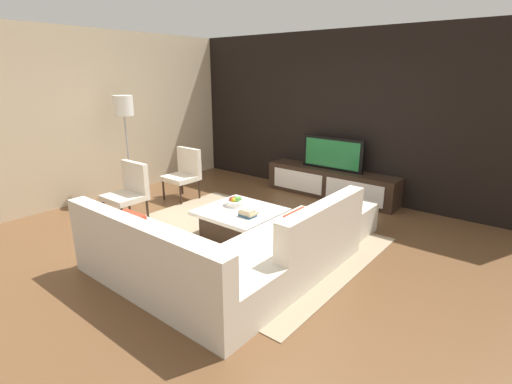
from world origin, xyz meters
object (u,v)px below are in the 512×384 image
at_px(coffee_table, 240,223).
at_px(book_stack, 248,213).
at_px(floor_lamp, 124,113).
at_px(accent_chair_far, 185,171).
at_px(ottoman, 343,218).
at_px(sectional_couch, 225,255).
at_px(media_console, 331,183).
at_px(fruit_bowl, 235,202).
at_px(television, 332,154).
at_px(accent_chair_near, 129,189).

distance_m(coffee_table, book_stack, 0.34).
xyz_separation_m(floor_lamp, accent_chair_far, (0.67, 0.64, -0.99)).
distance_m(ottoman, accent_chair_far, 2.88).
bearing_deg(sectional_couch, book_stack, 114.62).
relative_size(media_console, fruit_bowl, 8.47).
height_order(television, ottoman, television).
height_order(media_console, fruit_bowl, fruit_bowl).
xyz_separation_m(sectional_couch, coffee_table, (-0.60, 0.94, -0.08)).
xyz_separation_m(coffee_table, floor_lamp, (-2.52, 0.02, 1.28)).
relative_size(floor_lamp, fruit_bowl, 6.28).
distance_m(floor_lamp, fruit_bowl, 2.57).
bearing_deg(sectional_couch, coffee_table, 122.75).
distance_m(television, book_stack, 2.44).
distance_m(sectional_couch, book_stack, 0.91).
xyz_separation_m(floor_lamp, fruit_bowl, (2.34, 0.08, -1.05)).
bearing_deg(media_console, television, 90.00).
distance_m(coffee_table, accent_chair_near, 1.77).
bearing_deg(floor_lamp, accent_chair_far, 43.69).
relative_size(accent_chair_near, fruit_bowl, 3.11).
bearing_deg(floor_lamp, ottoman, 15.71).
bearing_deg(television, fruit_bowl, -97.19).
bearing_deg(accent_chair_far, fruit_bowl, -26.52).
distance_m(sectional_couch, floor_lamp, 3.48).
height_order(coffee_table, accent_chair_near, accent_chair_near).
bearing_deg(accent_chair_far, television, 32.03).
relative_size(floor_lamp, book_stack, 8.43).
bearing_deg(fruit_bowl, accent_chair_far, 161.46).
bearing_deg(ottoman, coffee_table, -134.54).
relative_size(ottoman, book_stack, 3.35).
relative_size(coffee_table, accent_chair_near, 1.15).
height_order(media_console, coffee_table, media_console).
height_order(sectional_couch, fruit_bowl, sectional_couch).
relative_size(sectional_couch, ottoman, 3.43).
distance_m(sectional_couch, ottoman, 1.99).
bearing_deg(floor_lamp, book_stack, -2.88).
height_order(fruit_bowl, accent_chair_far, accent_chair_far).
bearing_deg(book_stack, ottoman, 55.86).
bearing_deg(accent_chair_near, coffee_table, 20.29).
relative_size(coffee_table, ottoman, 1.43).
relative_size(ottoman, fruit_bowl, 2.50).
height_order(media_console, television, television).
bearing_deg(media_console, floor_lamp, -139.01).
distance_m(floor_lamp, book_stack, 2.95).
height_order(sectional_couch, book_stack, sectional_couch).
bearing_deg(fruit_bowl, sectional_couch, -53.00).
bearing_deg(book_stack, coffee_table, 152.57).
height_order(television, fruit_bowl, television).
bearing_deg(sectional_couch, television, 98.86).
distance_m(coffee_table, accent_chair_far, 1.99).
bearing_deg(television, ottoman, -55.33).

